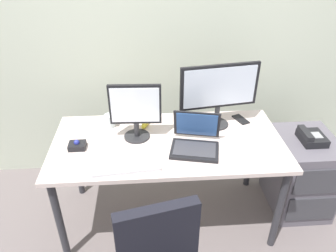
{
  "coord_description": "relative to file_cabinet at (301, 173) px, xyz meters",
  "views": [
    {
      "loc": [
        -0.13,
        -1.83,
        1.99
      ],
      "look_at": [
        0.0,
        0.0,
        0.85
      ],
      "focal_mm": 34.51,
      "sensor_mm": 36.0,
      "label": 1
    }
  ],
  "objects": [
    {
      "name": "banana",
      "position": [
        -1.21,
        0.16,
        0.43
      ],
      "size": [
        0.1,
        0.19,
        0.04
      ],
      "primitive_type": "ellipsoid",
      "rotation": [
        0.0,
        0.0,
        1.29
      ],
      "color": "yellow",
      "rests_on": "desk"
    },
    {
      "name": "paper_notepad",
      "position": [
        -0.45,
        -0.22,
        0.42
      ],
      "size": [
        0.16,
        0.21,
        0.01
      ],
      "primitive_type": "cube",
      "rotation": [
        0.0,
        0.0,
        -0.05
      ],
      "color": "white",
      "rests_on": "desk"
    },
    {
      "name": "coffee_mug",
      "position": [
        -1.47,
        0.15,
        0.46
      ],
      "size": [
        0.09,
        0.08,
        0.09
      ],
      "color": "silver",
      "rests_on": "desk"
    },
    {
      "name": "laptop",
      "position": [
        -0.89,
        -0.16,
        0.46
      ],
      "size": [
        0.36,
        0.34,
        0.23
      ],
      "color": "black",
      "rests_on": "desk"
    },
    {
      "name": "monitor_main",
      "position": [
        -0.69,
        0.12,
        0.69
      ],
      "size": [
        0.56,
        0.18,
        0.47
      ],
      "color": "#262628",
      "rests_on": "desk"
    },
    {
      "name": "desk",
      "position": [
        -1.06,
        -0.07,
        0.34
      ],
      "size": [
        1.58,
        0.77,
        0.73
      ],
      "color": "beige",
      "rests_on": "ground"
    },
    {
      "name": "ground_plane",
      "position": [
        -1.06,
        -0.07,
        -0.32
      ],
      "size": [
        8.0,
        8.0,
        0.0
      ],
      "primitive_type": "plane",
      "color": "#685E5D"
    },
    {
      "name": "file_cabinet",
      "position": [
        0.0,
        0.0,
        0.0
      ],
      "size": [
        0.42,
        0.53,
        0.64
      ],
      "color": "#59555E",
      "rests_on": "ground"
    },
    {
      "name": "cell_phone",
      "position": [
        -0.49,
        0.17,
        0.42
      ],
      "size": [
        0.12,
        0.16,
        0.01
      ],
      "primitive_type": "cube",
      "rotation": [
        0.0,
        0.0,
        0.38
      ],
      "color": "black",
      "rests_on": "desk"
    },
    {
      "name": "back_wall",
      "position": [
        -1.06,
        0.67,
        1.08
      ],
      "size": [
        6.0,
        0.1,
        2.8
      ],
      "primitive_type": "cube",
      "color": "beige",
      "rests_on": "ground"
    },
    {
      "name": "trackball_mouse",
      "position": [
        -1.67,
        -0.11,
        0.43
      ],
      "size": [
        0.11,
        0.09,
        0.07
      ],
      "color": "black",
      "rests_on": "desk"
    },
    {
      "name": "keyboard",
      "position": [
        -1.34,
        -0.34,
        0.42
      ],
      "size": [
        0.42,
        0.18,
        0.03
      ],
      "color": "silver",
      "rests_on": "desk"
    },
    {
      "name": "monitor_side",
      "position": [
        -1.28,
        -0.01,
        0.63
      ],
      "size": [
        0.35,
        0.18,
        0.4
      ],
      "color": "#262628",
      "rests_on": "desk"
    },
    {
      "name": "desk_phone",
      "position": [
        -0.01,
        -0.02,
        0.35
      ],
      "size": [
        0.17,
        0.2,
        0.09
      ],
      "color": "black",
      "rests_on": "file_cabinet"
    }
  ]
}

